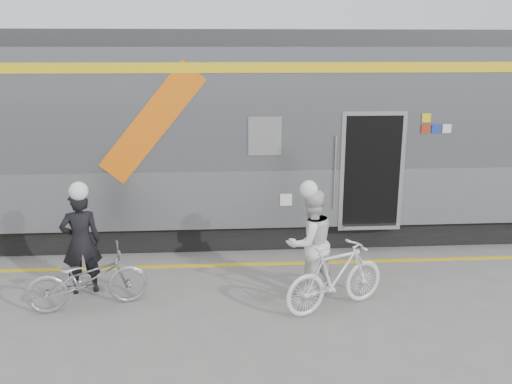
{
  "coord_description": "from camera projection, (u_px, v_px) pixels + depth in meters",
  "views": [
    {
      "loc": [
        -0.89,
        -6.93,
        3.78
      ],
      "look_at": [
        -0.31,
        1.6,
        1.5
      ],
      "focal_mm": 38.0,
      "sensor_mm": 36.0,
      "label": 1
    }
  ],
  "objects": [
    {
      "name": "safety_strip",
      "position": [
        271.0,
        264.0,
        9.79
      ],
      "size": [
        24.0,
        0.12,
        0.01
      ],
      "primitive_type": "cube",
      "color": "yellow",
      "rests_on": "ground"
    },
    {
      "name": "bicycle_right",
      "position": [
        336.0,
        277.0,
        7.99
      ],
      "size": [
        1.76,
        1.15,
        1.03
      ],
      "primitive_type": "imported",
      "rotation": [
        0.0,
        0.0,
        2.0
      ],
      "color": "white",
      "rests_on": "ground"
    },
    {
      "name": "helmet_woman",
      "position": [
        312.0,
        181.0,
        8.16
      ],
      "size": [
        0.27,
        0.27,
        0.27
      ],
      "primitive_type": "sphere",
      "color": "white",
      "rests_on": "woman"
    },
    {
      "name": "man",
      "position": [
        81.0,
        242.0,
        8.47
      ],
      "size": [
        0.69,
        0.54,
        1.67
      ],
      "primitive_type": "imported",
      "rotation": [
        0.0,
        0.0,
        3.4
      ],
      "color": "black",
      "rests_on": "ground"
    },
    {
      "name": "train",
      "position": [
        250.0,
        134.0,
        11.21
      ],
      "size": [
        24.0,
        3.17,
        4.1
      ],
      "color": "black",
      "rests_on": "ground"
    },
    {
      "name": "woman",
      "position": [
        310.0,
        243.0,
        8.41
      ],
      "size": [
        1.02,
        0.93,
        1.7
      ],
      "primitive_type": "imported",
      "rotation": [
        0.0,
        0.0,
        3.57
      ],
      "color": "white",
      "rests_on": "ground"
    },
    {
      "name": "bicycle_left",
      "position": [
        88.0,
        279.0,
        8.05
      ],
      "size": [
        1.85,
        1.03,
        0.92
      ],
      "primitive_type": "imported",
      "rotation": [
        0.0,
        0.0,
        1.82
      ],
      "color": "#979A9F",
      "rests_on": "ground"
    },
    {
      "name": "ground",
      "position": [
        285.0,
        322.0,
        7.72
      ],
      "size": [
        90.0,
        90.0,
        0.0
      ],
      "primitive_type": "plane",
      "color": "slate",
      "rests_on": "ground"
    },
    {
      "name": "helmet_man",
      "position": [
        76.0,
        181.0,
        8.22
      ],
      "size": [
        0.29,
        0.29,
        0.29
      ],
      "primitive_type": "sphere",
      "color": "white",
      "rests_on": "man"
    }
  ]
}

